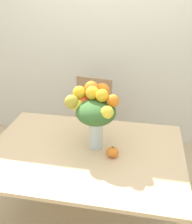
% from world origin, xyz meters
% --- Properties ---
extents(ground_plane, '(12.00, 12.00, 0.00)m').
position_xyz_m(ground_plane, '(0.00, 0.00, 0.00)').
color(ground_plane, tan).
extents(wall_back, '(8.00, 0.06, 2.70)m').
position_xyz_m(wall_back, '(0.00, 1.43, 1.35)').
color(wall_back, silver).
rests_on(wall_back, ground_plane).
extents(dining_table, '(1.47, 1.02, 0.72)m').
position_xyz_m(dining_table, '(0.00, 0.00, 0.64)').
color(dining_table, '#D1B284').
rests_on(dining_table, ground_plane).
extents(flower_vase, '(0.39, 0.36, 0.49)m').
position_xyz_m(flower_vase, '(0.06, 0.09, 1.03)').
color(flower_vase, silver).
rests_on(flower_vase, dining_table).
extents(pumpkin, '(0.09, 0.09, 0.08)m').
position_xyz_m(pumpkin, '(0.21, -0.03, 0.76)').
color(pumpkin, orange).
rests_on(pumpkin, dining_table).
extents(dining_chair_near_window, '(0.47, 0.47, 0.93)m').
position_xyz_m(dining_chair_near_window, '(-0.14, 0.88, 0.49)').
color(dining_chair_near_window, '#9E7A56').
rests_on(dining_chair_near_window, ground_plane).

